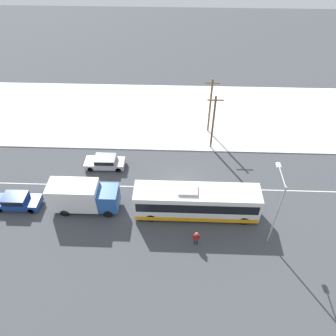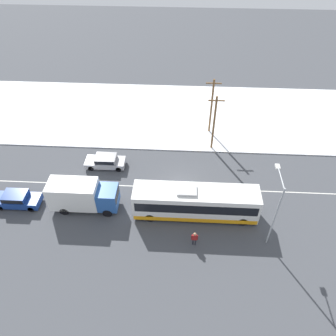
{
  "view_description": "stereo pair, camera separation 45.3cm",
  "coord_description": "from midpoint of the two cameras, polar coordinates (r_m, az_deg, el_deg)",
  "views": [
    {
      "loc": [
        -0.49,
        -24.05,
        25.18
      ],
      "look_at": [
        -1.43,
        1.53,
        1.4
      ],
      "focal_mm": 35.0,
      "sensor_mm": 36.0,
      "label": 1
    },
    {
      "loc": [
        -0.04,
        -24.03,
        25.18
      ],
      "look_at": [
        -1.43,
        1.53,
        1.4
      ],
      "focal_mm": 35.0,
      "sensor_mm": 36.0,
      "label": 2
    }
  ],
  "objects": [
    {
      "name": "utility_pole_snowlot",
      "position": [
        40.51,
        7.91,
        10.69
      ],
      "size": [
        1.8,
        0.24,
        7.34
      ],
      "color": "brown",
      "rests_on": "ground_plane"
    },
    {
      "name": "parked_car_near_truck",
      "position": [
        35.8,
        -24.46,
        -4.91
      ],
      "size": [
        4.4,
        1.8,
        1.54
      ],
      "color": "navy",
      "rests_on": "ground_plane"
    },
    {
      "name": "streetlamp",
      "position": [
        28.75,
        18.74,
        -5.96
      ],
      "size": [
        0.36,
        3.07,
        7.09
      ],
      "color": "#9EA3A8",
      "rests_on": "ground_plane"
    },
    {
      "name": "ground_plane",
      "position": [
        34.81,
        2.59,
        -3.49
      ],
      "size": [
        120.0,
        120.0,
        0.0
      ],
      "primitive_type": "plane",
      "color": "#424449"
    },
    {
      "name": "pedestrian_at_stop",
      "position": [
        29.62,
        5.09,
        -11.99
      ],
      "size": [
        0.6,
        0.27,
        1.68
      ],
      "color": "#23232D",
      "rests_on": "ground_plane"
    },
    {
      "name": "sedan_car",
      "position": [
        37.34,
        -10.48,
        1.22
      ],
      "size": [
        4.41,
        1.8,
        1.42
      ],
      "rotation": [
        0.0,
        0.0,
        3.14
      ],
      "color": "#9E9EA3",
      "rests_on": "ground_plane"
    },
    {
      "name": "snow_lot",
      "position": [
        45.5,
        2.96,
        9.32
      ],
      "size": [
        80.0,
        15.56,
        0.12
      ],
      "color": "white",
      "rests_on": "ground_plane"
    },
    {
      "name": "lane_marking_center",
      "position": [
        34.81,
        2.59,
        -3.48
      ],
      "size": [
        60.0,
        0.12,
        0.0
      ],
      "color": "silver",
      "rests_on": "ground_plane"
    },
    {
      "name": "city_bus",
      "position": [
        31.35,
        5.24,
        -5.97
      ],
      "size": [
        11.8,
        2.57,
        3.38
      ],
      "color": "white",
      "rests_on": "ground_plane"
    },
    {
      "name": "box_truck",
      "position": [
        32.72,
        -14.36,
        -4.56
      ],
      "size": [
        6.59,
        2.3,
        3.23
      ],
      "color": "silver",
      "rests_on": "ground_plane"
    },
    {
      "name": "utility_pole_roadside",
      "position": [
        37.84,
        8.37,
        7.84
      ],
      "size": [
        1.8,
        0.24,
        7.08
      ],
      "color": "brown",
      "rests_on": "ground_plane"
    }
  ]
}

